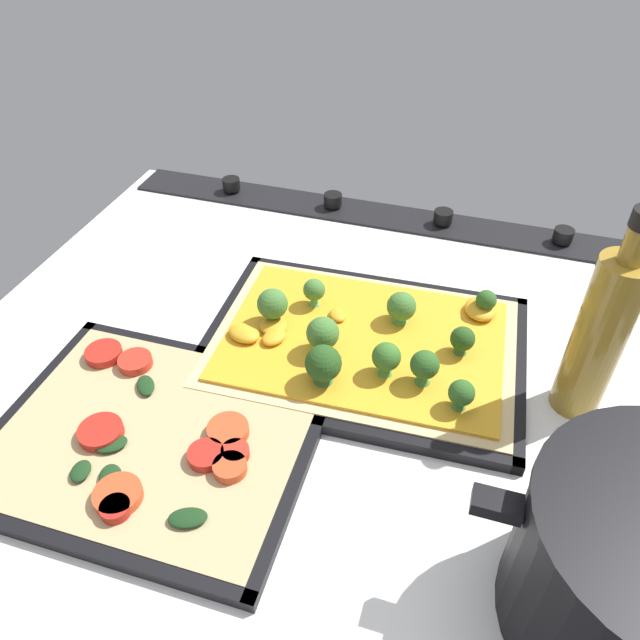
{
  "coord_description": "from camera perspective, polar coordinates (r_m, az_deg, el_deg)",
  "views": [
    {
      "loc": [
        -14.33,
        47.18,
        48.38
      ],
      "look_at": [
        0.2,
        0.36,
        6.6
      ],
      "focal_mm": 34.11,
      "sensor_mm": 36.0,
      "label": 1
    }
  ],
  "objects": [
    {
      "name": "oil_bottle",
      "position": [
        0.64,
        24.79,
        -1.22
      ],
      "size": [
        4.95,
        4.95,
        23.26
      ],
      "color": "olive",
      "rests_on": "ground_plane"
    },
    {
      "name": "baking_tray_front",
      "position": [
        0.7,
        4.06,
        -2.67
      ],
      "size": [
        37.29,
        27.61,
        1.3
      ],
      "color": "black",
      "rests_on": "ground_plane"
    },
    {
      "name": "veggie_pizza_back",
      "position": [
        0.63,
        -15.4,
        -10.37
      ],
      "size": [
        29.19,
        23.71,
        1.9
      ],
      "color": "tan",
      "rests_on": "baking_tray_back"
    },
    {
      "name": "stove_control_panel",
      "position": [
        0.95,
        6.24,
        9.81
      ],
      "size": [
        81.88,
        7.0,
        2.6
      ],
      "color": "black",
      "rests_on": "ground_plane"
    },
    {
      "name": "baking_tray_back",
      "position": [
        0.63,
        -15.27,
        -10.74
      ],
      "size": [
        31.62,
        26.13,
        1.3
      ],
      "color": "black",
      "rests_on": "ground_plane"
    },
    {
      "name": "ground_plane",
      "position": [
        0.7,
        0.25,
        -4.89
      ],
      "size": [
        85.29,
        73.35,
        3.0
      ],
      "primitive_type": "cube",
      "color": "white"
    },
    {
      "name": "broccoli_pizza",
      "position": [
        0.69,
        4.06,
        -1.92
      ],
      "size": [
        34.8,
        25.12,
        5.91
      ],
      "color": "#D3B77F",
      "rests_on": "baking_tray_front"
    }
  ]
}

